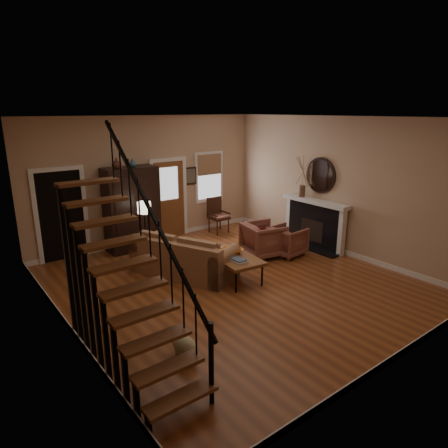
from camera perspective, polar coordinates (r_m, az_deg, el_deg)
room at (r=9.03m, az=-7.87°, el=3.53°), size 7.00×7.33×3.30m
staircase at (r=5.35m, az=-13.69°, el=-4.56°), size 0.94×2.80×3.20m
fireplace at (r=10.50m, az=12.93°, el=0.73°), size 0.33×1.95×2.30m
armoire at (r=10.22m, az=-13.03°, el=2.11°), size 1.30×0.60×2.10m
vase_a at (r=9.78m, az=-15.10°, el=8.37°), size 0.24×0.24×0.25m
vase_b at (r=9.94m, az=-12.94°, el=8.52°), size 0.20×0.20×0.21m
sofa at (r=8.63m, az=-5.75°, el=-4.56°), size 1.79×2.42×0.83m
coffee_table at (r=8.40m, az=1.41°, el=-6.24°), size 0.92×1.41×0.51m
bowl at (r=8.42m, az=1.05°, el=-3.89°), size 0.46×0.46×0.11m
books at (r=8.00m, az=2.09°, el=-5.19°), size 0.24×0.33×0.06m
armchair_left at (r=9.85m, az=9.02°, el=-2.40°), size 0.86×0.84×0.71m
armchair_right at (r=9.68m, az=5.66°, el=-2.24°), size 1.07×1.05×0.83m
floor_lamp at (r=9.58m, az=-11.15°, el=-0.92°), size 0.35×0.35×1.38m
side_chair at (r=11.43m, az=-0.76°, el=1.21°), size 0.54×0.54×1.02m
dog at (r=5.97m, az=-5.56°, el=-17.20°), size 0.32×0.51×0.35m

